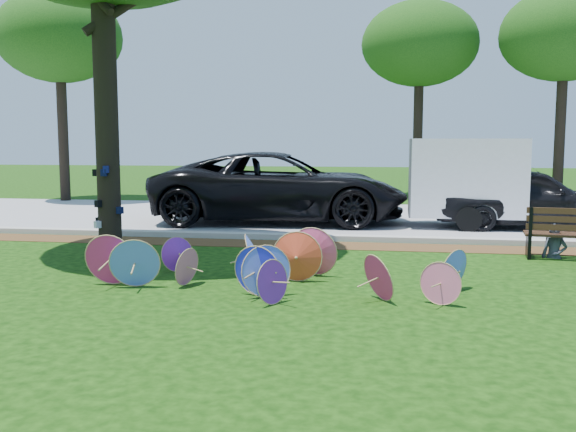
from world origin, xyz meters
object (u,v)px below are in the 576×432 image
object	(u,v)px
parasol_pile	(252,263)
person_left	(556,225)
black_van	(280,187)
cargo_trailer	(466,177)
dark_pickup	(527,198)
park_bench	(576,233)

from	to	relation	value
parasol_pile	person_left	world-z (taller)	person_left
black_van	person_left	xyz separation A→B (m)	(5.91, -4.37, -0.32)
cargo_trailer	dark_pickup	bearing A→B (deg)	0.98
dark_pickup	person_left	distance (m)	4.19
dark_pickup	park_bench	size ratio (longest dim) A/B	2.45
park_bench	cargo_trailer	bearing A→B (deg)	116.64
cargo_trailer	person_left	xyz separation A→B (m)	(1.14, -4.17, -0.64)
dark_pickup	park_bench	world-z (taller)	dark_pickup
park_bench	black_van	bearing A→B (deg)	151.92
person_left	parasol_pile	bearing A→B (deg)	-131.59
parasol_pile	dark_pickup	distance (m)	9.10
parasol_pile	dark_pickup	xyz separation A→B (m)	(5.38, 7.33, 0.40)
person_left	black_van	bearing A→B (deg)	159.88
parasol_pile	dark_pickup	size ratio (longest dim) A/B	1.33
cargo_trailer	park_bench	world-z (taller)	cargo_trailer
cargo_trailer	park_bench	size ratio (longest dim) A/B	1.50
black_van	park_bench	bearing A→B (deg)	-129.73
parasol_pile	cargo_trailer	xyz separation A→B (m)	(3.90, 7.32, 0.90)
parasol_pile	black_van	distance (m)	7.59
black_van	park_bench	distance (m)	7.67
dark_pickup	cargo_trailer	size ratio (longest dim) A/B	1.64
black_van	person_left	size ratio (longest dim) A/B	5.45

